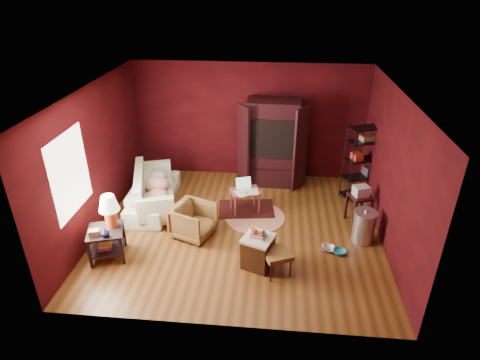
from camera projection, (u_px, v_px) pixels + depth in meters
The scene contains 18 objects.
room at pixel (237, 166), 7.40m from camera, with size 5.54×5.04×2.84m.
sofa at pixel (153, 191), 8.65m from camera, with size 1.97×0.58×0.77m, color beige.
armchair at pixel (193, 219), 7.70m from camera, with size 0.71×0.67×0.73m, color black.
pet_bowl_steel at pixel (328, 244), 7.38m from camera, with size 0.26×0.06×0.26m, color silver.
pet_bowl_turquoise at pixel (340, 248), 7.29m from camera, with size 0.24×0.07×0.24m, color teal.
vase at pixel (105, 233), 6.81m from camera, with size 0.15×0.15×0.15m, color #0C103D.
mug at pixel (253, 230), 6.73m from camera, with size 0.13×0.10×0.13m, color #FBDA7A.
side_table at pixel (108, 221), 7.00m from camera, with size 0.75×0.75×1.19m.
sofa_cushions at pixel (153, 192), 8.60m from camera, with size 1.24×2.01×0.79m.
hamper at pixel (258, 251), 6.91m from camera, with size 0.63×0.63×0.69m.
footstool at pixel (277, 255), 6.70m from camera, with size 0.57×0.57×0.45m.
rug_round at pixel (255, 217), 8.43m from camera, with size 1.60×1.60×0.01m.
rug_oriental at pixel (246, 209), 8.71m from camera, with size 1.27×0.93×0.01m.
laptop_desk at pixel (245, 193), 8.43m from camera, with size 0.71×0.62×0.75m.
tv_armoire at pixel (272, 142), 9.32m from camera, with size 1.62×0.87×2.06m.
wire_shelving at pixel (364, 160), 8.79m from camera, with size 0.90×0.65×1.69m.
small_stand at pixel (360, 196), 8.00m from camera, with size 0.53×0.53×0.82m.
trash_can at pixel (364, 226), 7.54m from camera, with size 0.45×0.45×0.69m.
Camera 1 is at (0.67, -6.67, 4.58)m, focal length 30.00 mm.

